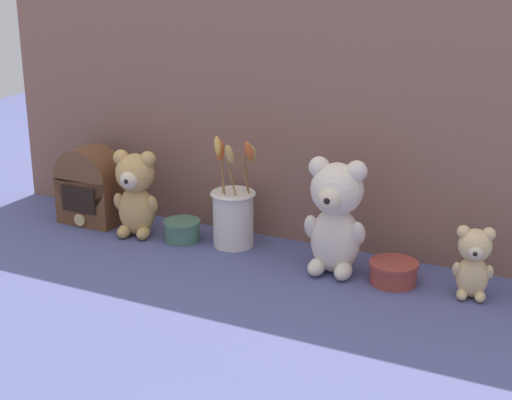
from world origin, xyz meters
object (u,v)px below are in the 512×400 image
Objects in this scene: teddy_bear_large at (336,214)px; flower_vase at (233,212)px; vintage_radio at (90,187)px; teddy_bear_medium at (135,192)px; decorative_tin_short at (182,230)px; teddy_bear_small at (474,261)px; decorative_tin_tall at (393,272)px.

flower_vase is (-0.29, 0.04, -0.05)m from teddy_bear_large.
flower_vase reaches higher than vintage_radio.
teddy_bear_medium is 0.27m from flower_vase.
teddy_bear_large is 2.87× the size of decorative_tin_short.
teddy_bear_large is 0.72m from vintage_radio.
flower_vase reaches higher than teddy_bear_medium.
teddy_bear_small is at bearing -3.62° from flower_vase.
teddy_bear_medium is 0.17m from vintage_radio.
flower_vase is (0.26, 0.05, -0.03)m from teddy_bear_medium.
flower_vase is at bearing 176.38° from teddy_bear_small.
teddy_bear_large is at bearing -1.84° from vintage_radio.
vintage_radio is 0.86m from decorative_tin_tall.
vintage_radio is (-1.03, 0.02, 0.02)m from teddy_bear_small.
flower_vase reaches higher than decorative_tin_tall.
teddy_bear_medium reaches higher than teddy_bear_small.
teddy_bear_small is 1.03m from vintage_radio.
flower_vase reaches higher than decorative_tin_short.
teddy_bear_small is at bearing 1.09° from decorative_tin_tall.
teddy_bear_small reaches higher than decorative_tin_short.
teddy_bear_small is 0.77× the size of vintage_radio.
teddy_bear_large is 1.68× the size of teddy_bear_small.
decorative_tin_tall is at bearing -178.91° from teddy_bear_small.
vintage_radio is at bearing 178.66° from decorative_tin_short.
decorative_tin_tall is at bearing -1.32° from decorative_tin_short.
vintage_radio reaches higher than decorative_tin_short.
teddy_bear_medium is at bearing -179.57° from decorative_tin_tall.
teddy_bear_small is 0.74m from decorative_tin_short.
teddy_bear_large reaches higher than teddy_bear_small.
decorative_tin_tall is (0.69, 0.01, -0.09)m from teddy_bear_medium.
decorative_tin_short is at bearing 178.68° from decorative_tin_tall.
decorative_tin_tall is at bearing 0.43° from teddy_bear_medium.
flower_vase is at bearing 2.88° from vintage_radio.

